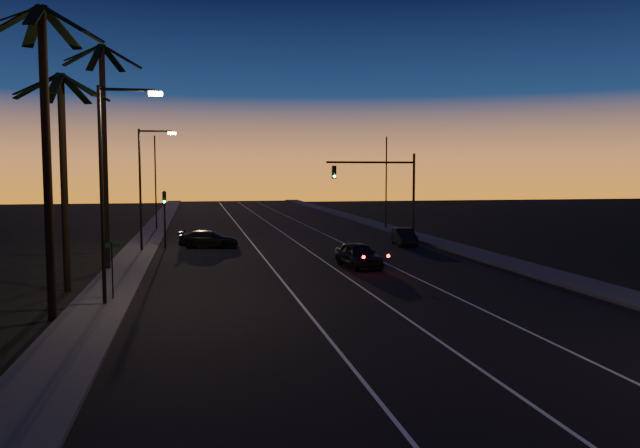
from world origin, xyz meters
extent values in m
cube|color=black|center=(0.00, 30.00, 0.01)|extent=(20.00, 170.00, 0.01)
cube|color=#363634|center=(-11.20, 30.00, 0.08)|extent=(2.40, 170.00, 0.16)
cube|color=#363634|center=(11.20, 30.00, 0.08)|extent=(2.40, 170.00, 0.16)
cube|color=silver|center=(-3.00, 30.00, 0.02)|extent=(0.12, 160.00, 0.01)
cube|color=silver|center=(0.50, 30.00, 0.02)|extent=(0.12, 160.00, 0.01)
cube|color=silver|center=(4.00, 30.00, 0.02)|extent=(0.12, 160.00, 0.01)
cylinder|color=black|center=(-12.60, 18.00, 5.75)|extent=(0.32, 0.32, 11.50)
cube|color=black|center=(-11.57, 18.26, 10.94)|extent=(2.18, 0.92, 1.18)
cube|color=black|center=(-12.16, 18.97, 10.94)|extent=(1.25, 2.12, 1.18)
cube|color=black|center=(-13.08, 18.94, 10.94)|extent=(1.34, 2.09, 1.18)
cube|color=black|center=(-13.64, 18.21, 10.94)|extent=(2.18, 0.82, 1.18)
cube|color=black|center=(-13.41, 17.32, 10.94)|extent=(1.90, 1.69, 1.18)
cube|color=black|center=(-12.57, 16.94, 10.94)|extent=(0.45, 2.16, 1.18)
cube|color=black|center=(-11.75, 17.36, 10.94)|extent=(1.95, 1.61, 1.18)
cylinder|color=black|center=(-13.20, 24.00, 5.00)|extent=(0.32, 0.32, 10.00)
cube|color=black|center=(-12.17, 24.26, 9.44)|extent=(2.18, 0.92, 1.18)
cube|color=black|center=(-12.76, 24.97, 9.44)|extent=(1.25, 2.12, 1.18)
cube|color=black|center=(-13.68, 24.94, 9.44)|extent=(1.34, 2.09, 1.18)
cube|color=black|center=(-14.24, 24.21, 9.44)|extent=(2.18, 0.82, 1.18)
cube|color=black|center=(-14.01, 23.32, 9.44)|extent=(1.90, 1.69, 1.18)
cube|color=black|center=(-13.17, 22.94, 9.44)|extent=(0.45, 2.16, 1.18)
cube|color=black|center=(-12.35, 23.36, 9.44)|extent=(1.95, 1.61, 1.18)
cylinder|color=black|center=(-12.20, 30.00, 6.25)|extent=(0.32, 0.32, 12.50)
cube|color=black|center=(-11.17, 30.26, 11.94)|extent=(2.18, 0.92, 1.18)
cube|color=black|center=(-11.76, 30.97, 11.94)|extent=(1.25, 2.12, 1.18)
cube|color=black|center=(-12.68, 30.94, 11.94)|extent=(1.34, 2.09, 1.18)
cube|color=black|center=(-13.24, 30.21, 11.94)|extent=(2.18, 0.82, 1.18)
cube|color=black|center=(-13.01, 29.32, 11.94)|extent=(1.90, 1.69, 1.18)
cube|color=black|center=(-12.17, 28.94, 11.94)|extent=(0.45, 2.16, 1.18)
cube|color=black|center=(-11.35, 29.36, 11.94)|extent=(1.95, 1.61, 1.18)
cylinder|color=black|center=(-11.00, 20.00, 4.50)|extent=(0.16, 0.16, 9.00)
cylinder|color=black|center=(-9.90, 20.00, 8.85)|extent=(2.20, 0.12, 0.12)
cube|color=#FFBC66|center=(-8.80, 20.00, 8.72)|extent=(0.55, 0.26, 0.16)
cylinder|color=black|center=(-11.00, 38.00, 4.25)|extent=(0.16, 0.16, 8.50)
cylinder|color=black|center=(-9.90, 38.00, 8.35)|extent=(2.20, 0.12, 0.12)
cube|color=#FFBC66|center=(-8.80, 38.00, 8.22)|extent=(0.55, 0.26, 0.16)
cylinder|color=black|center=(-10.80, 21.00, 1.30)|extent=(0.06, 0.06, 2.60)
cube|color=#0B4612|center=(-10.80, 21.00, 2.45)|extent=(0.70, 0.03, 0.20)
cylinder|color=black|center=(9.50, 40.00, 3.50)|extent=(0.20, 0.20, 7.00)
cylinder|color=black|center=(6.00, 40.00, 6.30)|extent=(7.00, 0.16, 0.16)
cube|color=black|center=(3.10, 40.00, 5.55)|extent=(0.32, 0.28, 1.00)
sphere|color=black|center=(3.10, 39.83, 5.87)|extent=(0.20, 0.20, 0.20)
sphere|color=black|center=(3.10, 39.83, 5.55)|extent=(0.20, 0.20, 0.20)
sphere|color=#14FF59|center=(3.10, 39.83, 5.23)|extent=(0.20, 0.20, 0.20)
cylinder|color=black|center=(-9.50, 40.00, 2.10)|extent=(0.14, 0.14, 4.20)
cube|color=black|center=(-9.50, 40.00, 3.70)|extent=(0.28, 0.25, 0.90)
sphere|color=black|center=(-9.50, 39.85, 3.98)|extent=(0.18, 0.18, 0.18)
sphere|color=black|center=(-9.50, 39.85, 3.70)|extent=(0.18, 0.18, 0.18)
sphere|color=#14FF59|center=(-9.50, 39.85, 3.42)|extent=(0.18, 0.18, 0.18)
cylinder|color=black|center=(-11.00, 55.00, 4.50)|extent=(0.14, 0.14, 9.00)
cylinder|color=black|center=(11.00, 52.00, 4.50)|extent=(0.14, 0.14, 9.00)
imported|color=black|center=(1.98, 28.42, 0.74)|extent=(2.24, 4.46, 1.46)
sphere|color=#FF0F05|center=(1.57, 25.80, 0.97)|extent=(0.18, 0.18, 0.18)
sphere|color=#FF0F05|center=(3.02, 25.98, 0.97)|extent=(0.18, 0.18, 0.18)
imported|color=black|center=(8.18, 38.33, 0.66)|extent=(1.82, 4.04, 1.29)
imported|color=black|center=(-6.37, 39.69, 0.65)|extent=(4.65, 2.68, 1.27)
camera|label=1|loc=(-7.28, -6.44, 5.54)|focal=35.00mm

